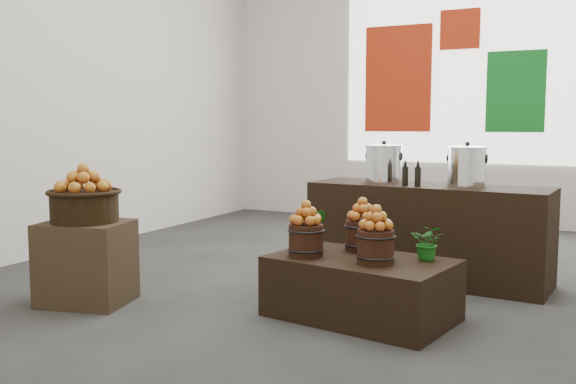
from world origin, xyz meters
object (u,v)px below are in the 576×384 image
at_px(crate, 86,263).
at_px(stock_pot_left, 384,165).
at_px(stock_pot_center, 467,168).
at_px(wicker_basket, 85,207).
at_px(counter, 427,232).
at_px(display_table, 361,288).

xyz_separation_m(crate, stock_pot_left, (1.65, 1.83, 0.65)).
bearing_deg(stock_pot_center, stock_pot_left, 175.49).
height_order(wicker_basket, stock_pot_left, stock_pot_left).
xyz_separation_m(wicker_basket, stock_pot_center, (2.36, 1.78, 0.24)).
height_order(counter, stock_pot_center, stock_pot_center).
height_order(counter, stock_pot_left, stock_pot_left).
height_order(crate, wicker_basket, wicker_basket).
bearing_deg(display_table, wicker_basket, -154.53).
relative_size(counter, stock_pot_left, 6.47).
relative_size(display_table, counter, 0.60).
bearing_deg(wicker_basket, stock_pot_left, 47.95).
bearing_deg(stock_pot_center, crate, -143.08).
relative_size(crate, stock_pot_center, 1.98).
distance_m(display_table, counter, 1.28).
height_order(crate, stock_pot_left, stock_pot_left).
bearing_deg(stock_pot_center, display_table, -109.81).
relative_size(wicker_basket, stock_pot_center, 1.58).
distance_m(wicker_basket, counter, 2.75).
bearing_deg(counter, wicker_basket, -134.24).
bearing_deg(display_table, stock_pot_center, 79.91).
height_order(crate, stock_pot_center, stock_pot_center).
height_order(stock_pot_left, stock_pot_center, same).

